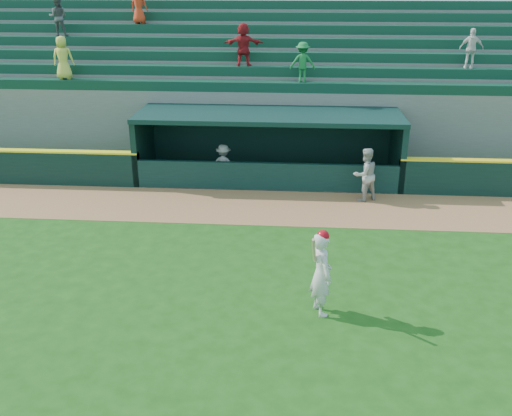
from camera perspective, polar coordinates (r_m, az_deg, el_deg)
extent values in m
plane|color=#194711|center=(14.03, -0.49, -7.39)|extent=(120.00, 120.00, 0.00)
cube|color=#98643C|center=(18.44, 0.77, 0.10)|extent=(40.00, 3.00, 0.01)
imported|color=#A8A9A3|center=(19.08, 10.86, 3.31)|extent=(1.08, 1.01, 1.78)
imported|color=gray|center=(20.36, -3.26, 4.37)|extent=(1.00, 0.65, 1.45)
cube|color=#63635E|center=(21.05, 1.25, 2.98)|extent=(9.00, 2.60, 0.04)
cube|color=black|center=(21.44, -11.17, 6.08)|extent=(0.20, 2.60, 2.30)
cube|color=black|center=(20.99, 13.97, 5.50)|extent=(0.20, 2.60, 2.30)
cube|color=black|center=(21.96, 1.46, 6.87)|extent=(9.40, 0.20, 2.30)
cube|color=black|center=(20.40, 1.30, 9.26)|extent=(9.40, 2.80, 0.16)
cube|color=black|center=(19.74, 1.06, 3.14)|extent=(9.00, 0.16, 1.00)
cube|color=brown|center=(21.74, 1.37, 4.24)|extent=(8.40, 0.45, 0.10)
cube|color=slate|center=(22.39, 1.53, 7.98)|extent=(34.00, 0.85, 2.91)
cube|color=#0F3828|center=(21.93, 1.56, 12.05)|extent=(34.00, 0.60, 0.36)
cube|color=slate|center=(23.17, 1.65, 9.02)|extent=(34.00, 0.85, 3.36)
cube|color=#0F3828|center=(22.70, 1.68, 13.53)|extent=(34.00, 0.60, 0.36)
cube|color=slate|center=(23.95, 1.75, 10.00)|extent=(34.00, 0.85, 3.81)
cube|color=#0F3828|center=(23.48, 1.80, 14.92)|extent=(34.00, 0.60, 0.36)
cube|color=slate|center=(24.73, 1.85, 10.92)|extent=(34.00, 0.85, 4.26)
cube|color=#0F3828|center=(24.27, 1.91, 16.22)|extent=(34.00, 0.60, 0.36)
cube|color=slate|center=(25.53, 1.95, 11.78)|extent=(34.00, 0.85, 4.71)
cube|color=#0F3828|center=(25.08, 2.01, 17.44)|extent=(34.00, 0.60, 0.36)
cube|color=slate|center=(26.32, 2.04, 12.59)|extent=(34.00, 0.85, 5.16)
cube|color=#0F3828|center=(25.90, 2.11, 18.58)|extent=(34.00, 0.60, 0.36)
cube|color=slate|center=(27.13, 2.12, 13.35)|extent=(34.00, 0.85, 5.61)
cube|color=#0F3828|center=(26.72, 2.20, 19.65)|extent=(34.00, 0.60, 0.36)
cube|color=slate|center=(27.70, 2.17, 13.53)|extent=(34.50, 0.30, 5.61)
imported|color=red|center=(25.94, -11.64, 19.26)|extent=(0.83, 0.64, 1.51)
imported|color=silver|center=(23.46, 20.74, 14.70)|extent=(0.90, 0.47, 1.46)
imported|color=#A91A20|center=(22.68, -1.26, 16.03)|extent=(1.50, 0.53, 1.60)
imported|color=#4C4C4C|center=(26.19, -19.17, 17.60)|extent=(0.83, 0.69, 1.53)
imported|color=#186F32|center=(21.79, 4.68, 14.33)|extent=(0.95, 0.56, 1.45)
imported|color=#CDC948|center=(23.56, -18.75, 14.04)|extent=(0.84, 0.60, 1.60)
imported|color=silver|center=(12.46, 6.53, -6.54)|extent=(0.69, 0.82, 1.92)
sphere|color=#AB0913|center=(12.06, 6.71, -2.82)|extent=(0.27, 0.27, 0.27)
cylinder|color=tan|center=(11.95, 5.83, -4.24)|extent=(0.15, 0.53, 0.76)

